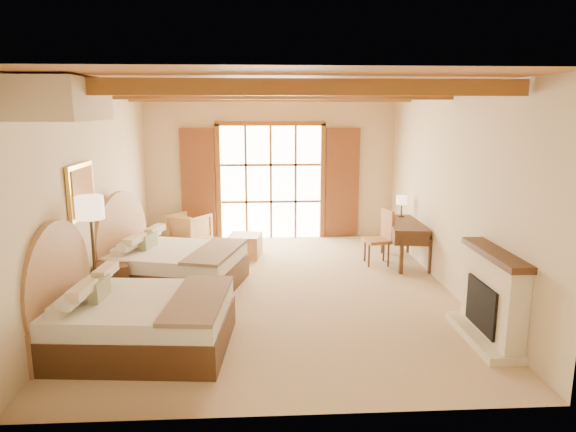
{
  "coord_description": "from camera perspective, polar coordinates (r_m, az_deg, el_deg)",
  "views": [
    {
      "loc": [
        -0.26,
        -7.87,
        2.84
      ],
      "look_at": [
        0.2,
        0.2,
        1.16
      ],
      "focal_mm": 32.0,
      "sensor_mm": 36.0,
      "label": 1
    }
  ],
  "objects": [
    {
      "name": "floor",
      "position": [
        8.37,
        -1.28,
        -8.13
      ],
      "size": [
        7.0,
        7.0,
        0.0
      ],
      "primitive_type": "plane",
      "color": "tan",
      "rests_on": "ground"
    },
    {
      "name": "wall_back",
      "position": [
        11.44,
        -1.94,
        5.48
      ],
      "size": [
        5.5,
        0.0,
        5.5
      ],
      "primitive_type": "plane",
      "rotation": [
        1.57,
        0.0,
        0.0
      ],
      "color": "beige",
      "rests_on": "ground"
    },
    {
      "name": "wall_left",
      "position": [
        8.34,
        -20.58,
        2.41
      ],
      "size": [
        0.0,
        7.0,
        7.0
      ],
      "primitive_type": "plane",
      "rotation": [
        1.57,
        0.0,
        1.57
      ],
      "color": "beige",
      "rests_on": "ground"
    },
    {
      "name": "wall_right",
      "position": [
        8.52,
        17.52,
        2.79
      ],
      "size": [
        0.0,
        7.0,
        7.0
      ],
      "primitive_type": "plane",
      "rotation": [
        1.57,
        0.0,
        -1.57
      ],
      "color": "beige",
      "rests_on": "ground"
    },
    {
      "name": "ceiling",
      "position": [
        7.88,
        -1.39,
        14.33
      ],
      "size": [
        7.0,
        7.0,
        0.0
      ],
      "primitive_type": "plane",
      "rotation": [
        3.14,
        0.0,
        0.0
      ],
      "color": "#B67136",
      "rests_on": "ground"
    },
    {
      "name": "ceiling_beams",
      "position": [
        7.88,
        -1.39,
        13.45
      ],
      "size": [
        5.39,
        4.6,
        0.18
      ],
      "primitive_type": null,
      "color": "#97491F",
      "rests_on": "ceiling"
    },
    {
      "name": "french_doors",
      "position": [
        11.42,
        -1.92,
        3.7
      ],
      "size": [
        3.95,
        0.08,
        2.6
      ],
      "color": "white",
      "rests_on": "ground"
    },
    {
      "name": "fireplace",
      "position": [
        6.93,
        21.6,
        -8.78
      ],
      "size": [
        0.46,
        1.4,
        1.16
      ],
      "color": "beige",
      "rests_on": "ground"
    },
    {
      "name": "painting",
      "position": [
        7.6,
        -21.97,
        2.62
      ],
      "size": [
        0.06,
        0.95,
        0.75
      ],
      "color": "gold",
      "rests_on": "wall_left"
    },
    {
      "name": "canopy_valance",
      "position": [
        6.25,
        -23.8,
        11.75
      ],
      "size": [
        0.7,
        1.4,
        0.45
      ],
      "primitive_type": "cube",
      "color": "beige",
      "rests_on": "ceiling"
    },
    {
      "name": "bed_near",
      "position": [
        6.56,
        -17.37,
        -10.54
      ],
      "size": [
        2.21,
        1.74,
        1.37
      ],
      "rotation": [
        0.0,
        0.0,
        -0.09
      ],
      "color": "#47281B",
      "rests_on": "floor"
    },
    {
      "name": "bed_far",
      "position": [
        8.65,
        -13.3,
        -4.97
      ],
      "size": [
        2.41,
        2.01,
        1.34
      ],
      "rotation": [
        0.0,
        0.0,
        -0.26
      ],
      "color": "#47281B",
      "rests_on": "floor"
    },
    {
      "name": "nightstand",
      "position": [
        8.21,
        -18.92,
        -7.02
      ],
      "size": [
        0.59,
        0.59,
        0.59
      ],
      "primitive_type": "cube",
      "rotation": [
        0.0,
        0.0,
        0.24
      ],
      "color": "#47281B",
      "rests_on": "floor"
    },
    {
      "name": "floor_lamp",
      "position": [
        7.28,
        -21.1,
        0.07
      ],
      "size": [
        0.37,
        0.37,
        1.73
      ],
      "color": "#312415",
      "rests_on": "floor"
    },
    {
      "name": "armchair",
      "position": [
        11.26,
        -10.86,
        -1.37
      ],
      "size": [
        1.0,
        1.01,
        0.67
      ],
      "primitive_type": "imported",
      "rotation": [
        0.0,
        0.0,
        -3.74
      ],
      "color": "tan",
      "rests_on": "floor"
    },
    {
      "name": "ottoman",
      "position": [
        10.16,
        -4.8,
        -3.28
      ],
      "size": [
        0.7,
        0.7,
        0.44
      ],
      "primitive_type": "cube",
      "rotation": [
        0.0,
        0.0,
        -0.18
      ],
      "color": "tan",
      "rests_on": "floor"
    },
    {
      "name": "desk",
      "position": [
        9.91,
        12.92,
        -2.73
      ],
      "size": [
        0.8,
        1.52,
        0.78
      ],
      "rotation": [
        0.0,
        0.0,
        -0.12
      ],
      "color": "#47281B",
      "rests_on": "floor"
    },
    {
      "name": "desk_chair",
      "position": [
        9.75,
        9.97,
        -3.45
      ],
      "size": [
        0.54,
        0.54,
        1.03
      ],
      "rotation": [
        0.0,
        0.0,
        0.21
      ],
      "color": "#956240",
      "rests_on": "floor"
    },
    {
      "name": "desk_lamp",
      "position": [
        10.26,
        12.54,
        1.66
      ],
      "size": [
        0.21,
        0.21,
        0.42
      ],
      "color": "#312415",
      "rests_on": "desk"
    }
  ]
}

